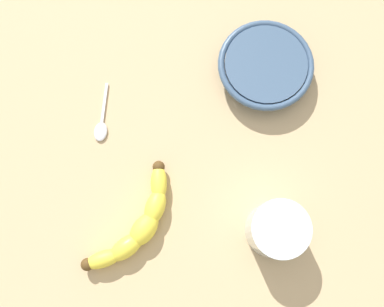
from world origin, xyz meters
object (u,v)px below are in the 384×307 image
object	(u,v)px
smoothie_glass	(277,230)
teaspoon	(101,128)
ceramic_bowl	(265,67)
banana	(138,225)

from	to	relation	value
smoothie_glass	teaspoon	world-z (taller)	smoothie_glass
smoothie_glass	ceramic_bowl	size ratio (longest dim) A/B	0.55
banana	ceramic_bowl	distance (cm)	36.51
smoothie_glass	banana	bearing A→B (deg)	3.35
ceramic_bowl	teaspoon	size ratio (longest dim) A/B	1.56
ceramic_bowl	teaspoon	distance (cm)	32.09
banana	ceramic_bowl	world-z (taller)	ceramic_bowl
smoothie_glass	teaspoon	distance (cm)	35.98
banana	smoothie_glass	world-z (taller)	smoothie_glass
smoothie_glass	ceramic_bowl	xyz separation A→B (cm)	(3.38, -29.28, -1.73)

